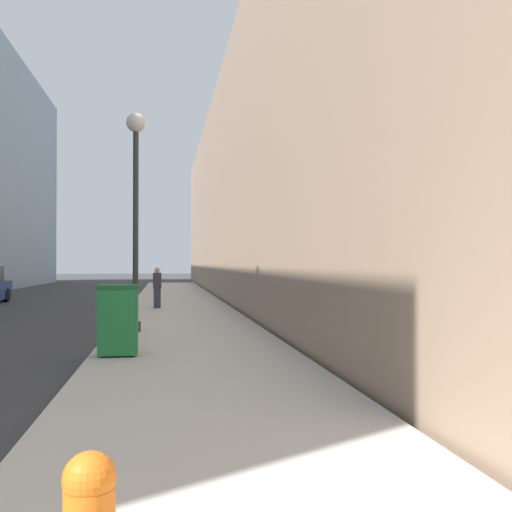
# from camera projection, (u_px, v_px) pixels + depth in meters

# --- Properties ---
(sidewalk_right) EXTENTS (3.91, 60.00, 0.16)m
(sidewalk_right) POSITION_uv_depth(u_px,v_px,m) (181.00, 313.00, 20.20)
(sidewalk_right) COLOR #B7B2A8
(sidewalk_right) RESTS_ON ground
(building_right_stone) EXTENTS (12.00, 60.00, 11.25)m
(building_right_stone) POSITION_uv_depth(u_px,v_px,m) (334.00, 190.00, 29.45)
(building_right_stone) COLOR #9E7F66
(building_right_stone) RESTS_ON ground
(fire_hydrant) EXTENTS (0.52, 0.41, 0.66)m
(fire_hydrant) POSITION_uv_depth(u_px,v_px,m) (89.00, 510.00, 3.11)
(fire_hydrant) COLOR orange
(fire_hydrant) RESTS_ON sidewalk_right
(trash_bin) EXTENTS (0.72, 0.57, 1.30)m
(trash_bin) POSITION_uv_depth(u_px,v_px,m) (118.00, 319.00, 10.42)
(trash_bin) COLOR #1E7538
(trash_bin) RESTS_ON sidewalk_right
(lamppost) EXTENTS (0.48, 0.48, 5.42)m
(lamppost) POSITION_uv_depth(u_px,v_px,m) (136.00, 185.00, 14.11)
(lamppost) COLOR #2D332D
(lamppost) RESTS_ON sidewalk_right
(pedestrian_on_sidewalk) EXTENTS (0.31, 0.20, 1.54)m
(pedestrian_on_sidewalk) POSITION_uv_depth(u_px,v_px,m) (157.00, 288.00, 21.45)
(pedestrian_on_sidewalk) COLOR #2D3347
(pedestrian_on_sidewalk) RESTS_ON sidewalk_right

